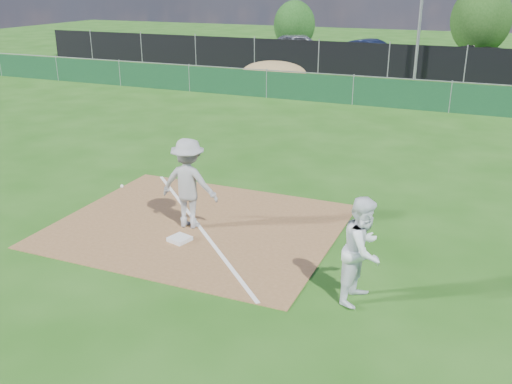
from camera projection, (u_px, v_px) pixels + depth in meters
The scene contains 16 objects.
ground at pixel (318, 131), 20.33m from camera, with size 90.00×90.00×0.00m, color #1D4F10.
infield_dirt at pixel (198, 225), 12.57m from camera, with size 6.00×5.00×0.02m, color brown.
foul_line at pixel (198, 225), 12.56m from camera, with size 0.08×7.00×0.01m, color white.
green_fence at pixel (353, 91), 24.44m from camera, with size 44.00×0.05×1.20m, color #0F381D.
dirt_mound at pixel (274, 73), 29.28m from camera, with size 3.38×2.60×1.17m, color olive.
black_fence at pixel (389, 61), 31.23m from camera, with size 46.00×0.04×1.80m, color black.
parking_lot at pixel (402, 65), 35.86m from camera, with size 46.00×9.00×0.01m, color black.
light_pole at pixel (422, 2), 29.34m from camera, with size 0.16×0.16×8.00m, color slate.
first_base at pixel (180, 239), 11.80m from camera, with size 0.39×0.39×0.08m, color silver.
play_at_first at pixel (189, 183), 12.19m from camera, with size 2.57×0.81×1.97m.
runner at pixel (363, 250), 9.38m from camera, with size 0.90×0.70×1.85m, color white.
car_left at pixel (300, 46), 38.46m from camera, with size 1.98×4.93×1.68m, color #B4B7BC.
car_mid at pixel (372, 52), 36.35m from camera, with size 1.55×4.45×1.47m, color black.
car_right at pixel (497, 59), 34.02m from camera, with size 1.75×4.30×1.25m, color black.
tree_left at pixel (294, 25), 42.34m from camera, with size 3.08×3.08×3.65m.
tree_mid at pixel (481, 20), 39.01m from camera, with size 4.06×4.06×4.81m.
Camera 1 is at (5.66, -9.10, 5.12)m, focal length 40.00 mm.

